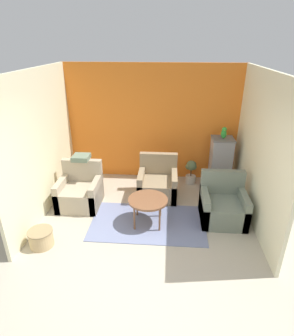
# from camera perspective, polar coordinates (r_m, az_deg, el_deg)

# --- Properties ---
(ground_plane) EXTENTS (20.00, 20.00, 0.00)m
(ground_plane) POSITION_cam_1_polar(r_m,az_deg,el_deg) (4.60, -1.69, -19.91)
(ground_plane) COLOR #B2A893
(ground_plane) RESTS_ON ground
(wall_back_accent) EXTENTS (4.19, 0.06, 2.77)m
(wall_back_accent) POSITION_cam_1_polar(r_m,az_deg,el_deg) (6.84, 1.10, 9.05)
(wall_back_accent) COLOR orange
(wall_back_accent) RESTS_ON ground_plane
(wall_left) EXTENTS (0.06, 3.29, 2.77)m
(wall_left) POSITION_cam_1_polar(r_m,az_deg,el_deg) (5.78, -20.93, 4.41)
(wall_left) COLOR beige
(wall_left) RESTS_ON ground_plane
(wall_right) EXTENTS (0.06, 3.29, 2.77)m
(wall_right) POSITION_cam_1_polar(r_m,az_deg,el_deg) (5.50, 22.01, 3.24)
(wall_right) COLOR beige
(wall_right) RESTS_ON ground_plane
(area_rug) EXTENTS (2.18, 1.30, 0.01)m
(area_rug) POSITION_cam_1_polar(r_m,az_deg,el_deg) (5.53, 0.19, -11.00)
(area_rug) COLOR slate
(area_rug) RESTS_ON ground_plane
(coffee_table) EXTENTS (0.75, 0.75, 0.53)m
(coffee_table) POSITION_cam_1_polar(r_m,az_deg,el_deg) (5.26, 0.19, -6.78)
(coffee_table) COLOR brown
(coffee_table) RESTS_ON ground_plane
(armchair_left) EXTENTS (0.84, 0.82, 0.92)m
(armchair_left) POSITION_cam_1_polar(r_m,az_deg,el_deg) (6.10, -13.43, -4.83)
(armchair_left) COLOR tan
(armchair_left) RESTS_ON ground_plane
(armchair_right) EXTENTS (0.84, 0.82, 0.92)m
(armchair_right) POSITION_cam_1_polar(r_m,az_deg,el_deg) (5.67, 15.14, -7.50)
(armchair_right) COLOR slate
(armchair_right) RESTS_ON ground_plane
(armchair_middle) EXTENTS (0.84, 0.82, 0.92)m
(armchair_middle) POSITION_cam_1_polar(r_m,az_deg,el_deg) (6.27, 2.18, -3.29)
(armchair_middle) COLOR #8E7A5B
(armchair_middle) RESTS_ON ground_plane
(birdcage) EXTENTS (0.52, 0.52, 1.21)m
(birdcage) POSITION_cam_1_polar(r_m,az_deg,el_deg) (6.77, 14.66, 0.97)
(birdcage) COLOR slate
(birdcage) RESTS_ON ground_plane
(parrot) EXTENTS (0.12, 0.22, 0.27)m
(parrot) POSITION_cam_1_polar(r_m,az_deg,el_deg) (6.53, 15.34, 6.88)
(parrot) COLOR green
(parrot) RESTS_ON birdcage
(potted_plant) EXTENTS (0.27, 0.25, 0.59)m
(potted_plant) POSITION_cam_1_polar(r_m,az_deg,el_deg) (6.89, 8.92, -0.58)
(potted_plant) COLOR beige
(potted_plant) RESTS_ON ground_plane
(wicker_basket) EXTENTS (0.42, 0.42, 0.30)m
(wicker_basket) POSITION_cam_1_polar(r_m,az_deg,el_deg) (5.23, -20.72, -13.08)
(wicker_basket) COLOR tan
(wicker_basket) RESTS_ON ground_plane
(throw_pillow) EXTENTS (0.34, 0.34, 0.10)m
(throw_pillow) POSITION_cam_1_polar(r_m,az_deg,el_deg) (6.07, -13.24, 2.10)
(throw_pillow) COLOR slate
(throw_pillow) RESTS_ON armchair_left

